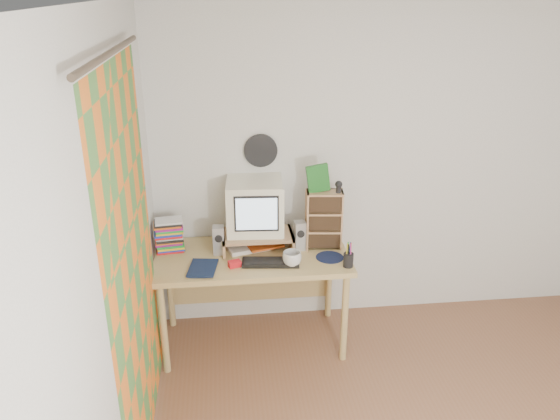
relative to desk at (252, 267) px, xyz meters
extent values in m
plane|color=white|center=(1.03, -1.44, 1.88)|extent=(3.50, 3.50, 0.00)
plane|color=silver|center=(1.03, 0.31, 0.63)|extent=(3.50, 0.00, 3.50)
plane|color=silver|center=(-0.72, -1.44, 0.63)|extent=(0.00, 3.50, 3.50)
plane|color=orange|center=(-0.68, -0.96, 0.53)|extent=(0.00, 2.20, 2.20)
cylinder|color=black|center=(0.10, 0.29, 0.81)|extent=(0.25, 0.02, 0.25)
cube|color=tan|center=(0.00, -0.06, 0.11)|extent=(1.40, 0.70, 0.04)
cube|color=tan|center=(0.00, 0.27, -0.24)|extent=(1.33, 0.02, 0.41)
cylinder|color=tan|center=(-0.64, -0.35, -0.26)|extent=(0.05, 0.05, 0.71)
cylinder|color=tan|center=(0.64, -0.35, -0.26)|extent=(0.05, 0.05, 0.71)
cylinder|color=tan|center=(-0.64, 0.23, -0.26)|extent=(0.05, 0.05, 0.71)
cylinder|color=tan|center=(0.64, 0.23, -0.26)|extent=(0.05, 0.05, 0.71)
cube|color=tan|center=(-0.20, 0.04, 0.19)|extent=(0.02, 0.30, 0.12)
cube|color=tan|center=(0.30, 0.04, 0.19)|extent=(0.02, 0.30, 0.12)
cube|color=tan|center=(0.05, 0.04, 0.24)|extent=(0.52, 0.30, 0.02)
cube|color=white|center=(0.04, 0.09, 0.45)|extent=(0.43, 0.43, 0.38)
cube|color=#A6A6AA|center=(-0.24, -0.02, 0.24)|extent=(0.09, 0.09, 0.22)
cube|color=#A6A6AA|center=(0.36, -0.01, 0.24)|extent=(0.09, 0.09, 0.22)
cube|color=black|center=(0.12, -0.22, 0.15)|extent=(0.41, 0.18, 0.03)
cube|color=tan|center=(0.54, 0.01, 0.35)|extent=(0.28, 0.17, 0.44)
imported|color=silver|center=(0.27, -0.26, 0.19)|extent=(0.16, 0.16, 0.10)
imported|color=#101C3C|center=(-0.44, -0.23, 0.16)|extent=(0.25, 0.20, 0.05)
cylinder|color=#0F1335|center=(0.55, -0.17, 0.14)|extent=(0.25, 0.25, 0.00)
cube|color=red|center=(-0.13, -0.23, 0.16)|extent=(0.10, 0.08, 0.04)
cube|color=#1C6220|center=(0.49, 0.02, 0.68)|extent=(0.16, 0.05, 0.20)
camera|label=1|loc=(-0.19, -3.60, 1.95)|focal=35.00mm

